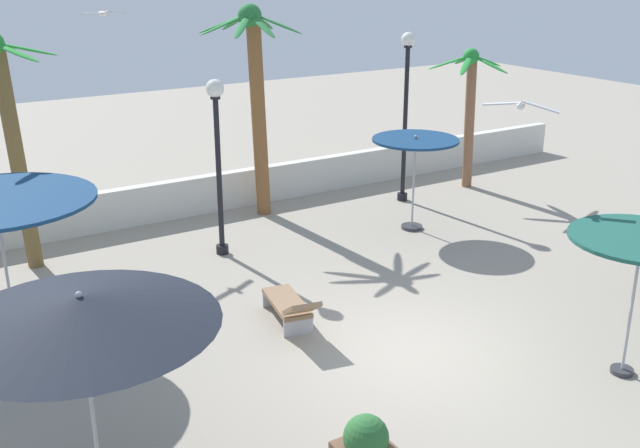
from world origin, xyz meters
name	(u,v)px	position (x,y,z in m)	size (l,w,h in m)	color
ground_plane	(416,353)	(0.00, 0.00, 0.00)	(56.00, 56.00, 0.00)	#9E9384
boundary_wall	(205,194)	(0.00, 8.87, 0.49)	(25.20, 0.30, 0.99)	silver
patio_umbrella_0	(81,312)	(-5.65, -0.91, 2.63)	(3.15, 3.15, 2.88)	#333338
patio_umbrella_2	(415,148)	(3.85, 4.97, 2.06)	(2.08, 2.08, 2.37)	#333338
palm_tree_0	(9,126)	(-4.80, 7.41, 3.12)	(2.48, 2.25, 5.03)	brown
palm_tree_2	(256,87)	(1.14, 7.97, 3.32)	(2.55, 2.55, 5.34)	brown
palm_tree_3	(470,101)	(7.43, 7.01, 2.53)	(2.27, 2.33, 4.01)	brown
lamp_post_0	(218,145)	(-0.87, 5.93, 2.54)	(0.39, 0.39, 3.95)	black
lamp_post_1	(406,100)	(5.07, 6.94, 2.78)	(0.37, 0.37, 4.56)	black
lounge_chair_1	(291,305)	(-1.30, 2.02, 0.40)	(0.90, 1.94, 0.83)	#B7B7BC
seagull_0	(103,13)	(-2.10, 9.36, 5.14)	(1.15, 0.56, 0.14)	white
seagull_1	(521,106)	(2.39, 0.36, 3.95)	(0.82, 1.19, 0.17)	white
planter	(366,448)	(-2.55, -2.13, 0.38)	(0.70, 0.70, 0.85)	brown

